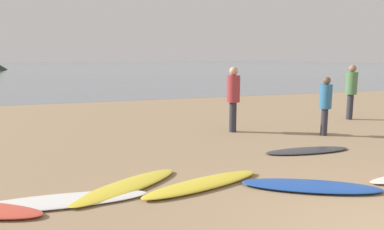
# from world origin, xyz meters

# --- Properties ---
(ground_plane) EXTENTS (120.00, 120.00, 0.20)m
(ground_plane) POSITION_xyz_m (0.00, 10.00, -0.10)
(ground_plane) COLOR #997C5B
(ground_plane) RESTS_ON ground
(ocean_water) EXTENTS (140.00, 100.00, 0.01)m
(ocean_water) POSITION_xyz_m (0.00, 64.48, 0.00)
(ocean_water) COLOR slate
(ocean_water) RESTS_ON ground
(surfboard_1) EXTENTS (2.63, 0.73, 0.07)m
(surfboard_1) POSITION_xyz_m (-3.91, 3.03, 0.03)
(surfboard_1) COLOR white
(surfboard_1) RESTS_ON ground
(surfboard_2) EXTENTS (2.07, 1.60, 0.08)m
(surfboard_2) POSITION_xyz_m (-2.86, 3.30, 0.04)
(surfboard_2) COLOR yellow
(surfboard_2) RESTS_ON ground
(surfboard_3) EXTENTS (2.28, 1.08, 0.10)m
(surfboard_3) POSITION_xyz_m (-1.69, 2.99, 0.05)
(surfboard_3) COLOR yellow
(surfboard_3) RESTS_ON ground
(surfboard_4) EXTENTS (2.20, 1.54, 0.09)m
(surfboard_4) POSITION_xyz_m (-0.10, 2.35, 0.05)
(surfboard_4) COLOR #1E479E
(surfboard_4) RESTS_ON ground
(surfboard_5) EXTENTS (2.01, 0.68, 0.06)m
(surfboard_5) POSITION_xyz_m (1.23, 4.25, 0.03)
(surfboard_5) COLOR #333338
(surfboard_5) RESTS_ON ground
(person_0) EXTENTS (0.36, 0.36, 1.79)m
(person_0) POSITION_xyz_m (0.58, 6.70, 1.05)
(person_0) COLOR #2D2D38
(person_0) RESTS_ON ground
(person_1) EXTENTS (0.31, 0.31, 1.55)m
(person_1) POSITION_xyz_m (2.66, 5.52, 0.91)
(person_1) COLOR #2D2D38
(person_1) RESTS_ON ground
(person_2) EXTENTS (0.36, 0.36, 1.78)m
(person_2) POSITION_xyz_m (5.06, 7.26, 1.05)
(person_2) COLOR #2D2D38
(person_2) RESTS_ON ground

